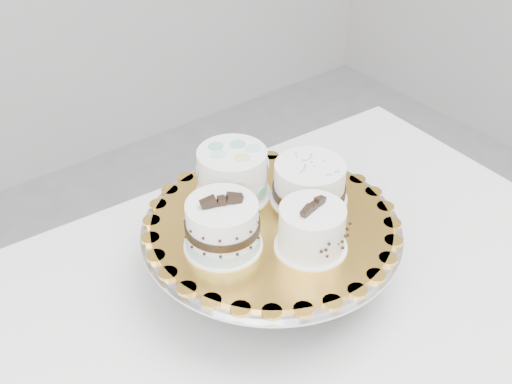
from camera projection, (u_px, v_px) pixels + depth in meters
table at (280, 341)px, 1.04m from camera, size 1.14×0.79×0.75m
cake_stand at (271, 241)px, 0.99m from camera, size 0.39×0.39×0.11m
cake_board at (272, 222)px, 0.97m from camera, size 0.43×0.43×0.01m
cake_swirl at (312, 229)px, 0.90m from camera, size 0.11×0.11×0.08m
cake_banded at (223, 227)px, 0.90m from camera, size 0.13×0.13×0.09m
cake_dots at (232, 173)px, 1.00m from camera, size 0.14×0.14×0.08m
cake_ribbon at (310, 183)px, 0.99m from camera, size 0.13×0.13×0.07m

